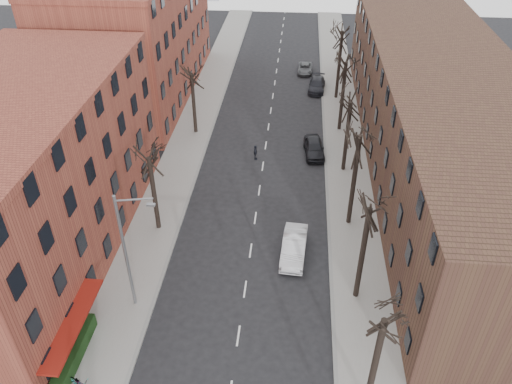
% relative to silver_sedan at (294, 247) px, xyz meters
% --- Properties ---
extents(sidewalk_left, '(4.00, 90.00, 0.15)m').
position_rel_silver_sedan_xyz_m(sidewalk_left, '(-11.27, 19.19, -0.73)').
color(sidewalk_left, gray).
rests_on(sidewalk_left, ground).
extents(sidewalk_right, '(4.00, 90.00, 0.15)m').
position_rel_silver_sedan_xyz_m(sidewalk_right, '(4.73, 19.19, -0.73)').
color(sidewalk_right, gray).
rests_on(sidewalk_right, ground).
extents(building_left_near, '(12.00, 26.00, 12.00)m').
position_rel_silver_sedan_xyz_m(building_left_near, '(-19.27, -0.81, 5.19)').
color(building_left_near, brown).
rests_on(building_left_near, ground).
extents(building_left_far, '(12.00, 28.00, 14.00)m').
position_rel_silver_sedan_xyz_m(building_left_far, '(-19.27, 28.19, 6.19)').
color(building_left_far, brown).
rests_on(building_left_far, ground).
extents(building_right, '(12.00, 50.00, 10.00)m').
position_rel_silver_sedan_xyz_m(building_right, '(12.73, 14.19, 4.19)').
color(building_right, '#472E21').
rests_on(building_right, ground).
extents(awning_left, '(1.20, 7.00, 0.15)m').
position_rel_silver_sedan_xyz_m(awning_left, '(-12.67, -9.81, -0.81)').
color(awning_left, maroon).
rests_on(awning_left, ground).
extents(hedge, '(0.80, 6.00, 1.00)m').
position_rel_silver_sedan_xyz_m(hedge, '(-12.77, -10.81, -0.16)').
color(hedge, '#193311').
rests_on(hedge, sidewalk_left).
extents(tree_right_b, '(5.20, 5.20, 10.80)m').
position_rel_silver_sedan_xyz_m(tree_right_b, '(4.33, -3.81, -0.81)').
color(tree_right_b, black).
rests_on(tree_right_b, ground).
extents(tree_right_c, '(5.20, 5.20, 11.60)m').
position_rel_silver_sedan_xyz_m(tree_right_c, '(4.33, 4.19, -0.81)').
color(tree_right_c, black).
rests_on(tree_right_c, ground).
extents(tree_right_d, '(5.20, 5.20, 10.00)m').
position_rel_silver_sedan_xyz_m(tree_right_d, '(4.33, 12.19, -0.81)').
color(tree_right_d, black).
rests_on(tree_right_d, ground).
extents(tree_right_e, '(5.20, 5.20, 10.80)m').
position_rel_silver_sedan_xyz_m(tree_right_e, '(4.33, 20.19, -0.81)').
color(tree_right_e, black).
rests_on(tree_right_e, ground).
extents(tree_right_f, '(5.20, 5.20, 11.60)m').
position_rel_silver_sedan_xyz_m(tree_right_f, '(4.33, 28.19, -0.81)').
color(tree_right_f, black).
rests_on(tree_right_f, ground).
extents(tree_left_a, '(5.20, 5.20, 9.50)m').
position_rel_silver_sedan_xyz_m(tree_left_a, '(-10.87, 2.19, -0.81)').
color(tree_left_a, black).
rests_on(tree_left_a, ground).
extents(tree_left_b, '(5.20, 5.20, 9.50)m').
position_rel_silver_sedan_xyz_m(tree_left_b, '(-10.87, 18.19, -0.81)').
color(tree_left_b, black).
rests_on(tree_left_b, ground).
extents(streetlight, '(2.45, 0.22, 9.03)m').
position_rel_silver_sedan_xyz_m(streetlight, '(-10.30, -5.81, 4.20)').
color(streetlight, slate).
rests_on(streetlight, ground).
extents(silver_sedan, '(2.03, 5.02, 1.62)m').
position_rel_silver_sedan_xyz_m(silver_sedan, '(0.00, 0.00, 0.00)').
color(silver_sedan, silver).
rests_on(silver_sedan, ground).
extents(parked_car_near, '(2.28, 4.70, 1.54)m').
position_rel_silver_sedan_xyz_m(parked_car_near, '(1.58, 14.86, -0.04)').
color(parked_car_near, black).
rests_on(parked_car_near, ground).
extents(parked_car_mid, '(2.32, 4.91, 1.38)m').
position_rel_silver_sedan_xyz_m(parked_car_mid, '(2.03, 30.36, -0.12)').
color(parked_car_mid, black).
rests_on(parked_car_mid, ground).
extents(parked_car_far, '(1.94, 4.06, 1.12)m').
position_rel_silver_sedan_xyz_m(parked_car_far, '(0.53, 35.99, -0.25)').
color(parked_car_far, '#505357').
rests_on(parked_car_far, ground).
extents(pedestrian_crossing, '(0.40, 0.90, 1.52)m').
position_rel_silver_sedan_xyz_m(pedestrian_crossing, '(-4.08, 13.39, -0.05)').
color(pedestrian_crossing, black).
rests_on(pedestrian_crossing, ground).
extents(bicycle, '(1.74, 1.23, 0.87)m').
position_rel_silver_sedan_xyz_m(bicycle, '(-11.68, -12.31, -0.23)').
color(bicycle, gray).
rests_on(bicycle, sidewalk_left).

